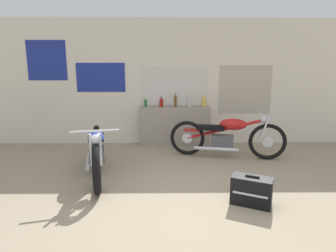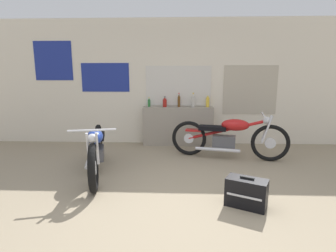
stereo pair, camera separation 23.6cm
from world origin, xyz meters
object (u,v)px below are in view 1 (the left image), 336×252
bottle_right_center (190,101)px  motorcycle_red (226,135)px  bottle_rightmost (204,101)px  hard_case_black (252,191)px  bottle_left_center (161,102)px  bottle_center (175,101)px  bottle_leftmost (146,103)px  motorcycle_blue (97,150)px

bottle_right_center → motorcycle_red: (0.61, -1.00, -0.58)m
bottle_rightmost → hard_case_black: 3.04m
bottle_right_center → bottle_rightmost: bottle_right_center is taller
bottle_left_center → bottle_center: (0.32, 0.03, 0.04)m
bottle_rightmost → motorcycle_red: bearing=-74.0°
bottle_leftmost → motorcycle_blue: 2.09m
bottle_left_center → bottle_right_center: (0.64, 0.03, 0.04)m
motorcycle_blue → bottle_left_center: bearing=62.0°
bottle_leftmost → motorcycle_blue: bottle_leftmost is taller
bottle_leftmost → bottle_rightmost: 1.32m
bottle_center → bottle_right_center: (0.32, -0.00, 0.00)m
bottle_leftmost → hard_case_black: bottle_leftmost is taller
bottle_left_center → motorcycle_red: 1.67m
motorcycle_red → hard_case_black: motorcycle_red is taller
bottle_left_center → hard_case_black: bearing=-68.6°
bottle_left_center → motorcycle_red: (1.25, -0.97, -0.54)m
bottle_left_center → bottle_right_center: bottle_right_center is taller
hard_case_black → motorcycle_blue: bearing=154.6°
hard_case_black → motorcycle_red: bearing=86.3°
bottle_right_center → bottle_rightmost: (0.32, 0.01, -0.01)m
bottle_center → hard_case_black: bottle_center is taller
bottle_leftmost → bottle_right_center: size_ratio=0.67×
bottle_left_center → bottle_rightmost: size_ratio=0.82×
bottle_right_center → motorcycle_red: size_ratio=0.15×
motorcycle_blue → hard_case_black: bearing=-25.4°
motorcycle_blue → motorcycle_red: motorcycle_red is taller
bottle_rightmost → hard_case_black: (0.17, -2.92, -0.82)m
bottle_leftmost → motorcycle_red: (1.61, -1.01, -0.53)m
hard_case_black → bottle_rightmost: bearing=93.3°
bottle_leftmost → bottle_left_center: size_ratio=0.91×
bottle_right_center → bottle_rightmost: bearing=2.1°
bottle_rightmost → motorcycle_blue: 2.80m
bottle_left_center → motorcycle_blue: 2.20m
bottle_right_center → motorcycle_blue: 2.58m
bottle_center → bottle_rightmost: bottle_center is taller
bottle_leftmost → bottle_center: size_ratio=0.68×
bottle_leftmost → bottle_right_center: (0.99, -0.01, 0.05)m
bottle_leftmost → bottle_right_center: bearing=-0.6°
bottle_center → motorcycle_red: bearing=-47.0°
bottle_right_center → hard_case_black: bottle_right_center is taller
motorcycle_red → hard_case_black: bearing=-93.7°
bottle_rightmost → motorcycle_blue: bearing=-135.6°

